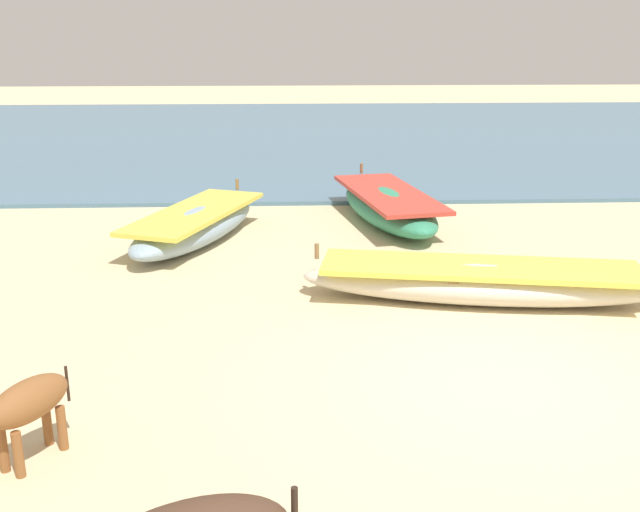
# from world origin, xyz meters

# --- Properties ---
(ground) EXTENTS (80.00, 80.00, 0.00)m
(ground) POSITION_xyz_m (0.00, 0.00, 0.00)
(ground) COLOR beige
(sea_water) EXTENTS (60.00, 20.00, 0.08)m
(sea_water) POSITION_xyz_m (0.00, 17.81, 0.04)
(sea_water) COLOR slate
(sea_water) RESTS_ON ground
(fishing_boat_1) EXTENTS (4.65, 1.79, 0.69)m
(fishing_boat_1) POSITION_xyz_m (0.34, 2.32, 0.27)
(fishing_boat_1) COLOR beige
(fishing_boat_1) RESTS_ON ground
(fishing_boat_2) EXTENTS (1.85, 3.99, 0.78)m
(fishing_boat_2) POSITION_xyz_m (-0.29, 6.40, 0.31)
(fishing_boat_2) COLOR #338C66
(fishing_boat_2) RESTS_ON ground
(fishing_boat_4) EXTENTS (2.31, 3.81, 0.73)m
(fishing_boat_4) POSITION_xyz_m (-3.60, 5.28, 0.29)
(fishing_boat_4) COLOR #8CA5B7
(fishing_boat_4) RESTS_ON ground
(calf_far_brown) EXTENTS (0.71, 1.01, 0.70)m
(calf_far_brown) POSITION_xyz_m (-4.19, -1.18, 0.50)
(calf_far_brown) COLOR brown
(calf_far_brown) RESTS_ON ground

